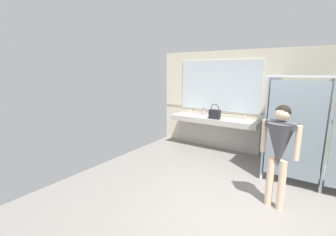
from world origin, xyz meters
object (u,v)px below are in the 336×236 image
object	(u,v)px
person_standing	(279,145)
paper_cup	(215,117)
handbag	(215,114)
soap_dispenser	(203,112)

from	to	relation	value
person_standing	paper_cup	bearing A→B (deg)	133.19
person_standing	handbag	world-z (taller)	person_standing
soap_dispenser	handbag	bearing A→B (deg)	-33.91
handbag	soap_dispenser	bearing A→B (deg)	146.09
handbag	person_standing	bearing A→B (deg)	-46.08
person_standing	paper_cup	xyz separation A→B (m)	(-1.82, 1.93, -0.10)
person_standing	handbag	xyz separation A→B (m)	(-1.80, 1.87, -0.01)
person_standing	handbag	bearing A→B (deg)	133.92
person_standing	paper_cup	distance (m)	2.65
soap_dispenser	paper_cup	xyz separation A→B (m)	(0.44, -0.24, -0.04)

